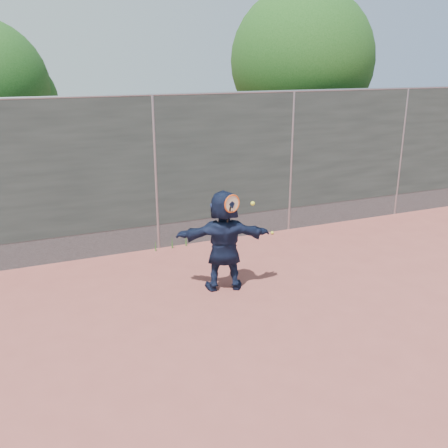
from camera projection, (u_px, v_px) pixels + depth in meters
name	position (u px, v px, depth m)	size (l,w,h in m)	color
ground	(228.00, 330.00, 7.00)	(80.00, 80.00, 0.00)	#9E4C42
player	(224.00, 240.00, 8.05)	(1.55, 0.49, 1.67)	#131C36
ball_ground	(272.00, 233.00, 10.84)	(0.07, 0.07, 0.07)	yellow
fence	(155.00, 171.00, 9.57)	(20.00, 0.06, 3.03)	#38423D
swing_action	(234.00, 205.00, 7.70)	(0.51, 0.16, 0.51)	#EA5216
tree_right	(307.00, 65.00, 12.68)	(3.78, 3.60, 5.39)	#382314
weed_clump	(174.00, 241.00, 10.03)	(0.68, 0.07, 0.30)	#387226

